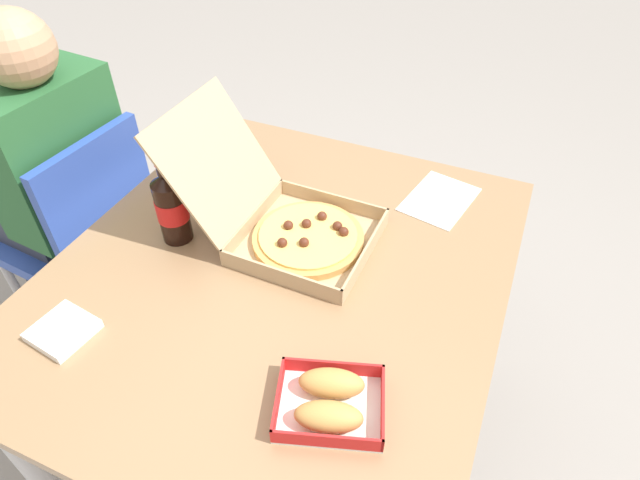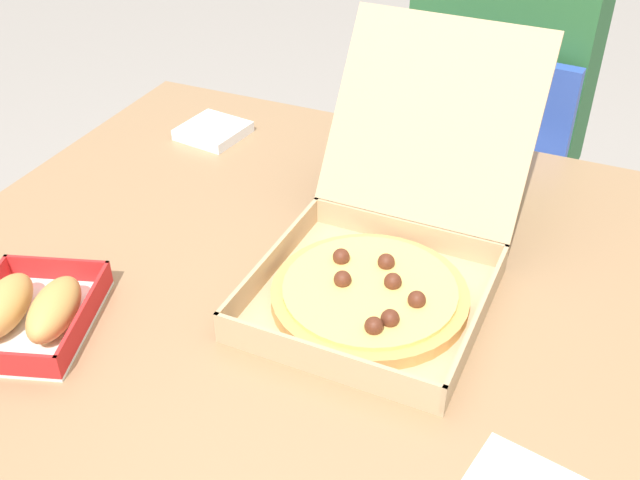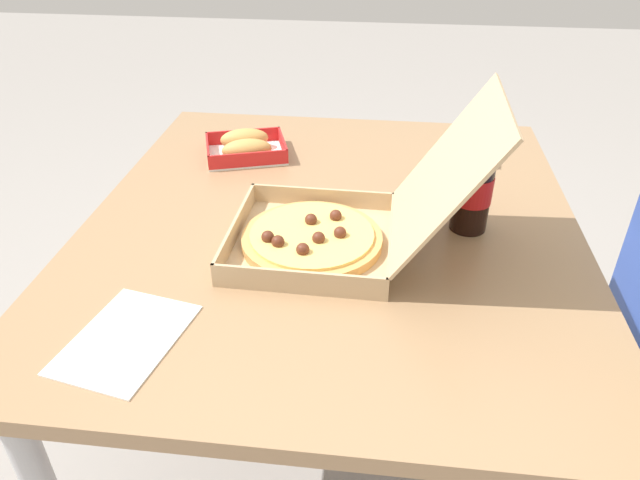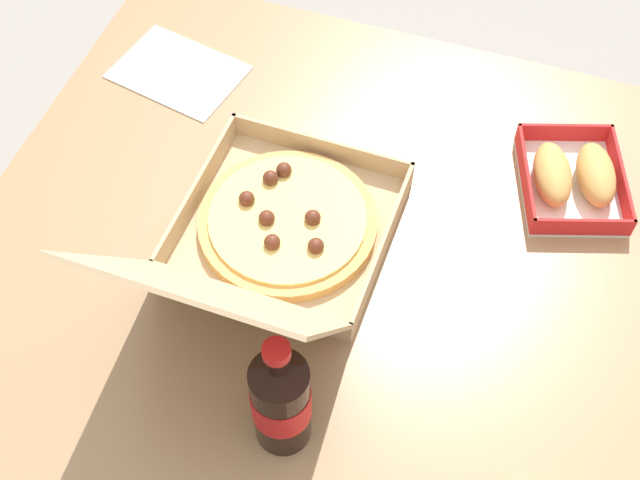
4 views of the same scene
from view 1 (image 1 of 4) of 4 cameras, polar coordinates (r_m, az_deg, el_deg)
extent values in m
plane|color=gray|center=(1.79, -3.16, -19.10)|extent=(10.00, 10.00, 0.00)
cube|color=#997551|center=(1.24, -4.34, -3.48)|extent=(1.13, 0.99, 0.03)
cylinder|color=#B7B7BC|center=(1.75, 16.37, -4.73)|extent=(0.05, 0.05, 0.68)
cylinder|color=#B7B7BC|center=(1.52, -28.46, -20.33)|extent=(0.05, 0.05, 0.68)
cylinder|color=#B7B7BC|center=(1.95, -8.64, 2.35)|extent=(0.05, 0.05, 0.68)
cube|color=#2D4CAD|center=(1.88, -24.50, 0.39)|extent=(0.43, 0.43, 0.04)
cube|color=#2D4CAD|center=(1.63, -22.27, 3.87)|extent=(0.36, 0.06, 0.38)
cylinder|color=#B2B2B7|center=(2.20, -22.77, 0.20)|extent=(0.03, 0.03, 0.43)
cylinder|color=#B2B2B7|center=(2.08, -29.24, -5.35)|extent=(0.03, 0.03, 0.43)
cylinder|color=#B2B2B7|center=(1.99, -16.10, -2.86)|extent=(0.03, 0.03, 0.43)
cylinder|color=#B2B2B7|center=(1.86, -22.84, -9.33)|extent=(0.03, 0.03, 0.43)
cylinder|color=#333847|center=(2.15, -23.94, -1.03)|extent=(0.09, 0.09, 0.45)
cylinder|color=#333847|center=(2.08, -27.39, -4.00)|extent=(0.09, 0.09, 0.45)
cube|color=#333847|center=(1.95, -25.17, 4.39)|extent=(0.14, 0.31, 0.10)
cube|color=#333847|center=(1.88, -29.03, 1.30)|extent=(0.14, 0.31, 0.10)
cube|color=#286033|center=(1.66, -26.32, 8.26)|extent=(0.37, 0.21, 0.42)
sphere|color=tan|center=(1.54, -29.76, 17.32)|extent=(0.19, 0.19, 0.19)
cube|color=tan|center=(1.28, -1.26, -0.25)|extent=(0.31, 0.31, 0.01)
cube|color=tan|center=(1.22, 4.96, -1.36)|extent=(0.30, 0.01, 0.04)
cube|color=tan|center=(1.17, -4.35, -3.84)|extent=(0.01, 0.30, 0.04)
cube|color=tan|center=(1.37, 1.35, 4.25)|extent=(0.01, 0.30, 0.04)
cube|color=tan|center=(1.32, -7.07, 2.26)|extent=(0.30, 0.01, 0.04)
cube|color=tan|center=(1.27, -10.94, 8.29)|extent=(0.30, 0.17, 0.26)
cylinder|color=tan|center=(1.27, -1.27, 0.15)|extent=(0.27, 0.27, 0.02)
cylinder|color=#EAC666|center=(1.26, -1.28, 0.55)|extent=(0.23, 0.23, 0.01)
sphere|color=#562819|center=(1.23, -1.71, -0.26)|extent=(0.02, 0.02, 0.02)
sphere|color=#562819|center=(1.27, 1.87, 1.50)|extent=(0.02, 0.02, 0.02)
sphere|color=#562819|center=(1.28, -3.40, 1.58)|extent=(0.02, 0.02, 0.02)
sphere|color=#562819|center=(1.28, -1.45, 1.75)|extent=(0.02, 0.02, 0.02)
sphere|color=#562819|center=(1.26, 2.54, 0.88)|extent=(0.02, 0.02, 0.02)
sphere|color=#562819|center=(1.23, -4.05, -0.29)|extent=(0.02, 0.02, 0.02)
sphere|color=#562819|center=(1.30, 0.22, 2.56)|extent=(0.02, 0.02, 0.02)
cube|color=white|center=(1.00, 1.06, -17.48)|extent=(0.20, 0.23, 0.00)
cube|color=red|center=(0.98, 6.70, -17.21)|extent=(0.14, 0.05, 0.03)
cube|color=red|center=(0.99, -4.49, -16.42)|extent=(0.14, 0.05, 0.03)
cube|color=red|center=(0.95, 0.71, -20.64)|extent=(0.06, 0.18, 0.03)
cube|color=red|center=(1.02, 1.40, -13.42)|extent=(0.06, 0.18, 0.03)
ellipsoid|color=tan|center=(0.96, 0.92, -18.31)|extent=(0.09, 0.13, 0.05)
ellipsoid|color=tan|center=(0.99, 1.24, -15.01)|extent=(0.09, 0.13, 0.05)
cylinder|color=black|center=(1.29, -15.42, 2.99)|extent=(0.07, 0.07, 0.16)
cone|color=black|center=(1.24, -16.19, 6.30)|extent=(0.07, 0.07, 0.02)
cylinder|color=black|center=(1.23, -16.41, 7.24)|extent=(0.03, 0.03, 0.02)
cylinder|color=red|center=(1.22, -16.59, 7.99)|extent=(0.03, 0.03, 0.01)
cylinder|color=red|center=(1.29, -15.49, 3.26)|extent=(0.07, 0.07, 0.06)
cube|color=white|center=(1.44, 12.62, 4.26)|extent=(0.24, 0.19, 0.00)
cube|color=white|center=(1.21, -25.73, -8.69)|extent=(0.12, 0.12, 0.02)
camera|label=2|loc=(1.18, 43.26, 21.88)|focal=42.11mm
camera|label=3|loc=(1.87, 8.12, 34.03)|focal=32.84mm
camera|label=4|loc=(1.23, -51.99, 38.20)|focal=47.50mm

